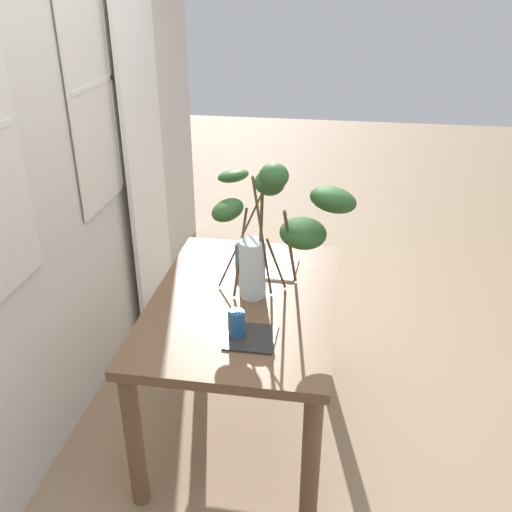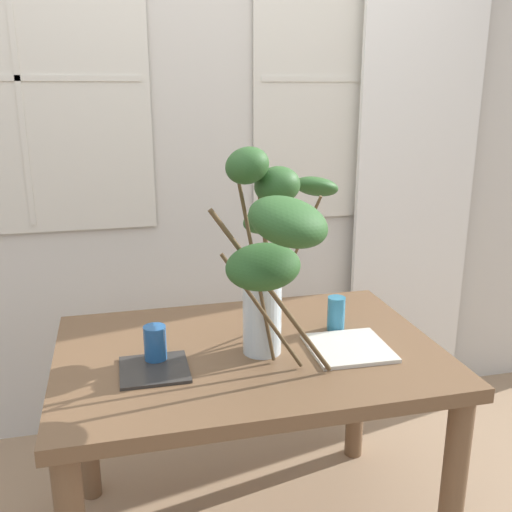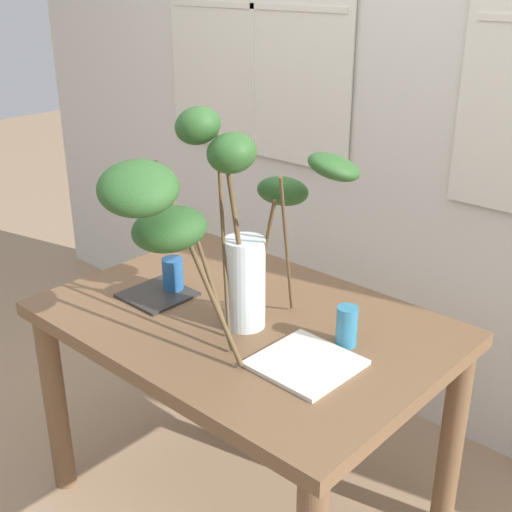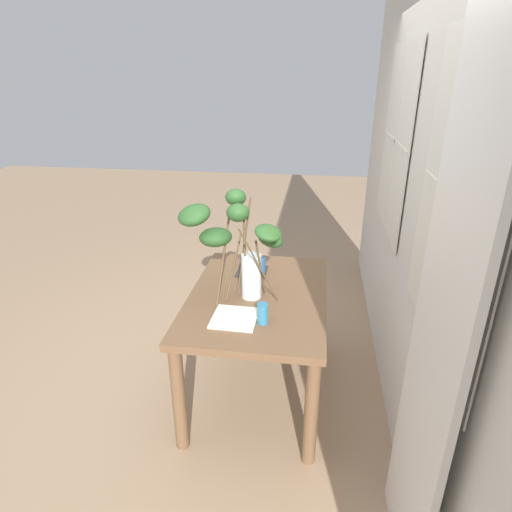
{
  "view_description": "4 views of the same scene",
  "coord_description": "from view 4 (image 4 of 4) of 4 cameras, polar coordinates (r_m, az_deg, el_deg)",
  "views": [
    {
      "loc": [
        -2.31,
        -0.43,
        2.18
      ],
      "look_at": [
        0.0,
        -0.06,
        1.0
      ],
      "focal_mm": 39.97,
      "sensor_mm": 36.0,
      "label": 1
    },
    {
      "loc": [
        -0.41,
        -1.75,
        1.62
      ],
      "look_at": [
        0.03,
        0.02,
        1.09
      ],
      "focal_mm": 40.73,
      "sensor_mm": 36.0,
      "label": 2
    },
    {
      "loc": [
        1.31,
        -1.39,
        1.8
      ],
      "look_at": [
        0.05,
        0.0,
        1.0
      ],
      "focal_mm": 47.18,
      "sensor_mm": 36.0,
      "label": 3
    },
    {
      "loc": [
        2.46,
        0.34,
        2.12
      ],
      "look_at": [
        -0.01,
        -0.01,
        1.04
      ],
      "focal_mm": 30.26,
      "sensor_mm": 36.0,
      "label": 4
    }
  ],
  "objects": [
    {
      "name": "drinking_glass_blue_right",
      "position": [
        2.49,
        0.88,
        -7.61
      ],
      "size": [
        0.06,
        0.06,
        0.12
      ],
      "primitive_type": "cylinder",
      "color": "teal",
      "rests_on": "dining_table"
    },
    {
      "name": "vase_with_branches",
      "position": [
        2.66,
        -3.17,
        2.25
      ],
      "size": [
        0.53,
        0.71,
        0.71
      ],
      "color": "silver",
      "rests_on": "dining_table"
    },
    {
      "name": "drinking_glass_blue_left",
      "position": [
        3.08,
        0.6,
        -1.28
      ],
      "size": [
        0.07,
        0.07,
        0.12
      ],
      "primitive_type": "cylinder",
      "color": "#235693",
      "rests_on": "dining_table"
    },
    {
      "name": "back_wall_with_windows",
      "position": [
        2.62,
        21.46,
        7.33
      ],
      "size": [
        4.78,
        0.14,
        2.92
      ],
      "color": "beige",
      "rests_on": "ground"
    },
    {
      "name": "curtain_sheer_side",
      "position": [
        1.71,
        23.4,
        -7.55
      ],
      "size": [
        0.62,
        0.03,
        2.58
      ],
      "primitive_type": "cube",
      "color": "white",
      "rests_on": "ground"
    },
    {
      "name": "plate_square_left",
      "position": [
        3.12,
        -0.55,
        -2.06
      ],
      "size": [
        0.21,
        0.21,
        0.01
      ],
      "primitive_type": "cube",
      "rotation": [
        0.0,
        0.0,
        -0.01
      ],
      "color": "#2D2B28",
      "rests_on": "dining_table"
    },
    {
      "name": "dining_table",
      "position": [
        2.89,
        0.25,
        -7.16
      ],
      "size": [
        1.28,
        0.88,
        0.77
      ],
      "color": "brown",
      "rests_on": "ground"
    },
    {
      "name": "ground",
      "position": [
        3.26,
        0.23,
        -17.04
      ],
      "size": [
        14.0,
        14.0,
        0.0
      ],
      "primitive_type": "plane",
      "color": "#9E7F60"
    },
    {
      "name": "plate_square_right",
      "position": [
        2.56,
        -2.83,
        -8.18
      ],
      "size": [
        0.27,
        0.27,
        0.01
      ],
      "primitive_type": "cube",
      "rotation": [
        0.0,
        0.0,
        -0.03
      ],
      "color": "silver",
      "rests_on": "dining_table"
    }
  ]
}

